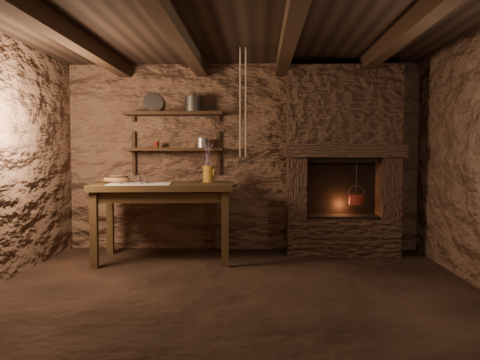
{
  "coord_description": "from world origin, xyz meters",
  "views": [
    {
      "loc": [
        0.23,
        -4.05,
        1.22
      ],
      "look_at": [
        0.02,
        0.9,
        0.96
      ],
      "focal_mm": 35.0,
      "sensor_mm": 36.0,
      "label": 1
    }
  ],
  "objects_px": {
    "work_table": "(164,219)",
    "wooden_bowl": "(117,180)",
    "iron_stockpot": "(194,105)",
    "red_pot": "(356,199)",
    "stoneware_jug": "(209,166)"
  },
  "relations": [
    {
      "from": "work_table",
      "to": "wooden_bowl",
      "type": "distance_m",
      "value": 0.74
    },
    {
      "from": "iron_stockpot",
      "to": "red_pot",
      "type": "height_order",
      "value": "iron_stockpot"
    },
    {
      "from": "red_pot",
      "to": "iron_stockpot",
      "type": "bearing_deg",
      "value": 176.6
    },
    {
      "from": "iron_stockpot",
      "to": "stoneware_jug",
      "type": "bearing_deg",
      "value": -50.08
    },
    {
      "from": "red_pot",
      "to": "stoneware_jug",
      "type": "bearing_deg",
      "value": -175.74
    },
    {
      "from": "iron_stockpot",
      "to": "red_pot",
      "type": "xyz_separation_m",
      "value": [
        2.02,
        -0.12,
        -1.16
      ]
    },
    {
      "from": "stoneware_jug",
      "to": "iron_stockpot",
      "type": "xyz_separation_m",
      "value": [
        -0.21,
        0.25,
        0.76
      ]
    },
    {
      "from": "work_table",
      "to": "red_pot",
      "type": "xyz_separation_m",
      "value": [
        2.3,
        0.41,
        0.21
      ]
    },
    {
      "from": "work_table",
      "to": "wooden_bowl",
      "type": "bearing_deg",
      "value": 165.9
    },
    {
      "from": "wooden_bowl",
      "to": "red_pot",
      "type": "height_order",
      "value": "red_pot"
    },
    {
      "from": "work_table",
      "to": "iron_stockpot",
      "type": "distance_m",
      "value": 1.5
    },
    {
      "from": "work_table",
      "to": "wooden_bowl",
      "type": "relative_size",
      "value": 5.27
    },
    {
      "from": "work_table",
      "to": "red_pot",
      "type": "relative_size",
      "value": 3.04
    },
    {
      "from": "red_pot",
      "to": "work_table",
      "type": "bearing_deg",
      "value": -169.93
    },
    {
      "from": "work_table",
      "to": "wooden_bowl",
      "type": "xyz_separation_m",
      "value": [
        -0.58,
        0.1,
        0.45
      ]
    }
  ]
}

